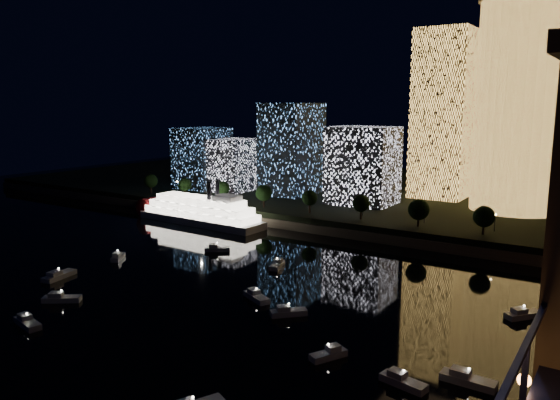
# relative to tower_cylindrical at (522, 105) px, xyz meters

# --- Properties ---
(ground) EXTENTS (520.00, 520.00, 0.00)m
(ground) POSITION_rel_tower_cylindrical_xyz_m (-30.56, -134.43, -43.21)
(ground) COLOR black
(ground) RESTS_ON ground
(far_bank) EXTENTS (420.00, 160.00, 5.00)m
(far_bank) POSITION_rel_tower_cylindrical_xyz_m (-30.56, 25.57, -40.71)
(far_bank) COLOR black
(far_bank) RESTS_ON ground
(seawall) EXTENTS (420.00, 6.00, 3.00)m
(seawall) POSITION_rel_tower_cylindrical_xyz_m (-30.56, -52.43, -41.71)
(seawall) COLOR #6B5E4C
(seawall) RESTS_ON ground
(tower_cylindrical) EXTENTS (34.00, 34.00, 76.16)m
(tower_cylindrical) POSITION_rel_tower_cylindrical_xyz_m (0.00, 0.00, 0.00)
(tower_cylindrical) COLOR #FCB850
(tower_cylindrical) RESTS_ON far_bank
(tower_rectangular) EXTENTS (21.52, 21.52, 68.46)m
(tower_rectangular) POSITION_rel_tower_cylindrical_xyz_m (-32.30, 13.98, -3.97)
(tower_rectangular) COLOR #FCB850
(tower_rectangular) RESTS_ON far_bank
(midrise_blocks) EXTENTS (102.19, 31.54, 39.06)m
(midrise_blocks) POSITION_rel_tower_cylindrical_xyz_m (-94.63, -17.07, -22.59)
(midrise_blocks) COLOR white
(midrise_blocks) RESTS_ON far_bank
(riverboat) EXTENTS (56.96, 14.42, 17.01)m
(riverboat) POSITION_rel_tower_cylindrical_xyz_m (-99.63, -63.55, -38.84)
(riverboat) COLOR silver
(riverboat) RESTS_ON ground
(motorboats) EXTENTS (110.76, 77.75, 2.78)m
(motorboats) POSITION_rel_tower_cylindrical_xyz_m (-33.34, -128.04, -42.39)
(motorboats) COLOR silver
(motorboats) RESTS_ON ground
(esplanade_trees) EXTENTS (165.80, 6.79, 8.90)m
(esplanade_trees) POSITION_rel_tower_cylindrical_xyz_m (-58.08, -46.43, -32.74)
(esplanade_trees) COLOR black
(esplanade_trees) RESTS_ON far_bank
(street_lamps) EXTENTS (132.70, 0.70, 5.65)m
(street_lamps) POSITION_rel_tower_cylindrical_xyz_m (-64.56, -40.43, -34.18)
(street_lamps) COLOR black
(street_lamps) RESTS_ON far_bank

